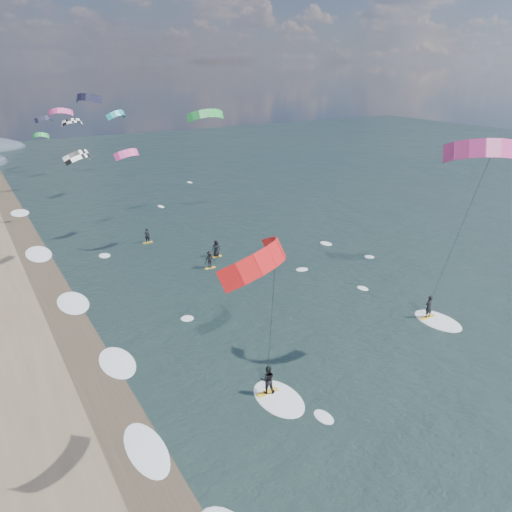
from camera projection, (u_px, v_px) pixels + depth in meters
ground at (384, 440)px, 27.29m from camera, size 260.00×260.00×0.00m
wet_sand_strip at (114, 411)px, 29.52m from camera, size 3.00×240.00×0.00m
kitesurfer_near_a at (480, 188)px, 30.37m from camera, size 8.03×9.47×15.72m
kitesurfer_near_b at (275, 306)px, 23.40m from camera, size 7.31×9.18×13.11m
far_kitesurfers at (201, 252)px, 51.81m from camera, size 5.88×11.09×1.82m
bg_kite_field at (91, 121)px, 69.04m from camera, size 15.49×57.99×9.78m
shoreline_surf at (112, 366)px, 33.90m from camera, size 2.40×79.40×0.11m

